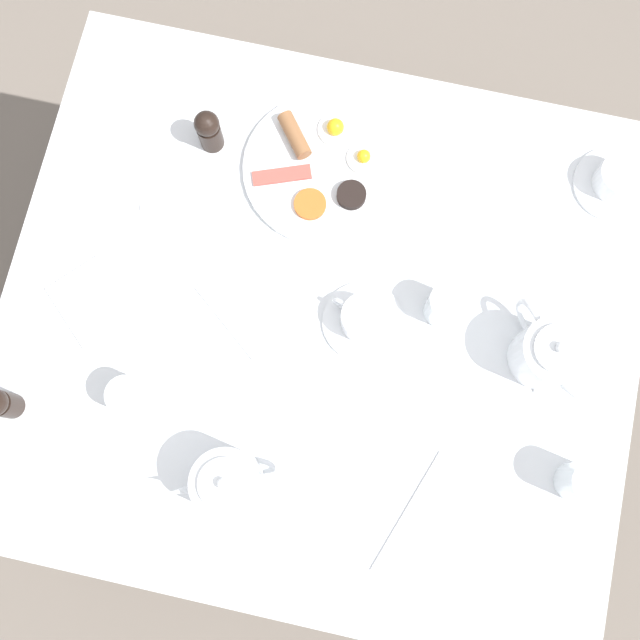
{
  "coord_description": "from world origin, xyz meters",
  "views": [
    {
      "loc": [
        -0.25,
        -0.05,
        2.02
      ],
      "look_at": [
        0.0,
        0.0,
        0.74
      ],
      "focal_mm": 42.0,
      "sensor_mm": 36.0,
      "label": 1
    }
  ],
  "objects_px": {
    "wine_glass_spare": "(445,306)",
    "napkin_folded": "(92,302)",
    "teacup_with_saucer_left": "(363,319)",
    "breakfast_plate": "(323,167)",
    "teacup_with_saucer_right": "(617,180)",
    "water_glass_tall": "(582,482)",
    "teapot_near": "(548,353)",
    "water_glass_short": "(131,397)",
    "salt_grinder": "(209,130)",
    "knife_by_plate": "(409,512)",
    "fork_by_plate": "(227,322)",
    "spoon_for_tea": "(186,212)",
    "pepper_grinder": "(0,404)",
    "teapot_far": "(229,483)"
  },
  "relations": [
    {
      "from": "salt_grinder",
      "to": "napkin_folded",
      "type": "bearing_deg",
      "value": 158.55
    },
    {
      "from": "salt_grinder",
      "to": "spoon_for_tea",
      "type": "height_order",
      "value": "salt_grinder"
    },
    {
      "from": "pepper_grinder",
      "to": "breakfast_plate",
      "type": "bearing_deg",
      "value": -38.46
    },
    {
      "from": "water_glass_tall",
      "to": "salt_grinder",
      "type": "height_order",
      "value": "salt_grinder"
    },
    {
      "from": "water_glass_tall",
      "to": "fork_by_plate",
      "type": "relative_size",
      "value": 0.68
    },
    {
      "from": "teapot_near",
      "to": "napkin_folded",
      "type": "relative_size",
      "value": 0.98
    },
    {
      "from": "breakfast_plate",
      "to": "wine_glass_spare",
      "type": "xyz_separation_m",
      "value": [
        -0.22,
        -0.26,
        0.03
      ]
    },
    {
      "from": "teapot_near",
      "to": "wine_glass_spare",
      "type": "bearing_deg",
      "value": -142.06
    },
    {
      "from": "pepper_grinder",
      "to": "salt_grinder",
      "type": "xyz_separation_m",
      "value": [
        0.55,
        -0.22,
        0.0
      ]
    },
    {
      "from": "water_glass_short",
      "to": "salt_grinder",
      "type": "relative_size",
      "value": 0.85
    },
    {
      "from": "teapot_far",
      "to": "fork_by_plate",
      "type": "xyz_separation_m",
      "value": [
        0.27,
        0.08,
        -0.05
      ]
    },
    {
      "from": "breakfast_plate",
      "to": "teacup_with_saucer_right",
      "type": "relative_size",
      "value": 2.05
    },
    {
      "from": "teapot_near",
      "to": "teacup_with_saucer_left",
      "type": "xyz_separation_m",
      "value": [
        -0.0,
        0.31,
        -0.03
      ]
    },
    {
      "from": "napkin_folded",
      "to": "water_glass_short",
      "type": "bearing_deg",
      "value": -141.01
    },
    {
      "from": "teacup_with_saucer_right",
      "to": "napkin_folded",
      "type": "relative_size",
      "value": 0.82
    },
    {
      "from": "teacup_with_saucer_left",
      "to": "fork_by_plate",
      "type": "relative_size",
      "value": 1.0
    },
    {
      "from": "salt_grinder",
      "to": "fork_by_plate",
      "type": "xyz_separation_m",
      "value": [
        -0.33,
        -0.11,
        -0.05
      ]
    },
    {
      "from": "teacup_with_saucer_left",
      "to": "napkin_folded",
      "type": "bearing_deg",
      "value": 98.31
    },
    {
      "from": "water_glass_short",
      "to": "water_glass_tall",
      "type": "bearing_deg",
      "value": -88.18
    },
    {
      "from": "breakfast_plate",
      "to": "pepper_grinder",
      "type": "distance_m",
      "value": 0.69
    },
    {
      "from": "salt_grinder",
      "to": "napkin_folded",
      "type": "distance_m",
      "value": 0.37
    },
    {
      "from": "teacup_with_saucer_right",
      "to": "salt_grinder",
      "type": "distance_m",
      "value": 0.74
    },
    {
      "from": "teapot_near",
      "to": "salt_grinder",
      "type": "height_order",
      "value": "teapot_near"
    },
    {
      "from": "salt_grinder",
      "to": "teapot_far",
      "type": "bearing_deg",
      "value": -162.83
    },
    {
      "from": "napkin_folded",
      "to": "teapot_far",
      "type": "bearing_deg",
      "value": -128.2
    },
    {
      "from": "teacup_with_saucer_right",
      "to": "water_glass_short",
      "type": "height_order",
      "value": "water_glass_short"
    },
    {
      "from": "water_glass_short",
      "to": "fork_by_plate",
      "type": "bearing_deg",
      "value": -36.0
    },
    {
      "from": "pepper_grinder",
      "to": "water_glass_tall",
      "type": "bearing_deg",
      "value": -85.17
    },
    {
      "from": "teacup_with_saucer_right",
      "to": "salt_grinder",
      "type": "xyz_separation_m",
      "value": [
        -0.08,
        0.74,
        0.03
      ]
    },
    {
      "from": "water_glass_tall",
      "to": "teapot_near",
      "type": "bearing_deg",
      "value": 24.48
    },
    {
      "from": "teacup_with_saucer_left",
      "to": "napkin_folded",
      "type": "distance_m",
      "value": 0.48
    },
    {
      "from": "spoon_for_tea",
      "to": "fork_by_plate",
      "type": "bearing_deg",
      "value": -146.55
    },
    {
      "from": "knife_by_plate",
      "to": "fork_by_plate",
      "type": "bearing_deg",
      "value": 56.41
    },
    {
      "from": "napkin_folded",
      "to": "teapot_near",
      "type": "bearing_deg",
      "value": -84.7
    },
    {
      "from": "teapot_near",
      "to": "pepper_grinder",
      "type": "relative_size",
      "value": 1.71
    },
    {
      "from": "breakfast_plate",
      "to": "water_glass_tall",
      "type": "xyz_separation_m",
      "value": [
        -0.46,
        -0.54,
        0.04
      ]
    },
    {
      "from": "teapot_near",
      "to": "teapot_far",
      "type": "bearing_deg",
      "value": -93.42
    },
    {
      "from": "teacup_with_saucer_right",
      "to": "water_glass_short",
      "type": "bearing_deg",
      "value": 127.15
    },
    {
      "from": "fork_by_plate",
      "to": "teapot_far",
      "type": "bearing_deg",
      "value": -164.15
    },
    {
      "from": "teapot_far",
      "to": "teapot_near",
      "type": "bearing_deg",
      "value": -167.48
    },
    {
      "from": "teapot_near",
      "to": "wine_glass_spare",
      "type": "relative_size",
      "value": 2.06
    },
    {
      "from": "teacup_with_saucer_left",
      "to": "teacup_with_saucer_right",
      "type": "xyz_separation_m",
      "value": [
        0.35,
        -0.4,
        -0.0
      ]
    },
    {
      "from": "teacup_with_saucer_left",
      "to": "water_glass_short",
      "type": "height_order",
      "value": "water_glass_short"
    },
    {
      "from": "breakfast_plate",
      "to": "teacup_with_saucer_left",
      "type": "distance_m",
      "value": 0.3
    },
    {
      "from": "water_glass_tall",
      "to": "pepper_grinder",
      "type": "relative_size",
      "value": 0.97
    },
    {
      "from": "teapot_near",
      "to": "salt_grinder",
      "type": "xyz_separation_m",
      "value": [
        0.27,
        0.66,
        -0.0
      ]
    },
    {
      "from": "wine_glass_spare",
      "to": "napkin_folded",
      "type": "bearing_deg",
      "value": 101.12
    },
    {
      "from": "water_glass_short",
      "to": "spoon_for_tea",
      "type": "distance_m",
      "value": 0.35
    },
    {
      "from": "salt_grinder",
      "to": "spoon_for_tea",
      "type": "bearing_deg",
      "value": 174.53
    },
    {
      "from": "water_glass_tall",
      "to": "spoon_for_tea",
      "type": "distance_m",
      "value": 0.83
    }
  ]
}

